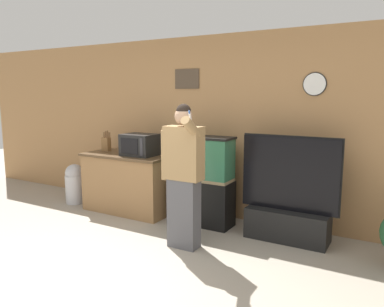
# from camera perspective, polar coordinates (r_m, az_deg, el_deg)

# --- Properties ---
(ground_plane) EXTENTS (18.00, 18.00, 0.00)m
(ground_plane) POSITION_cam_1_polar(r_m,az_deg,el_deg) (3.77, -15.66, -19.45)
(ground_plane) COLOR gray
(wall_back_paneled) EXTENTS (10.00, 0.08, 2.60)m
(wall_back_paneled) POSITION_cam_1_polar(r_m,az_deg,el_deg) (5.44, 3.45, 4.02)
(wall_back_paneled) COLOR #A87A4C
(wall_back_paneled) RESTS_ON ground_plane
(counter_island) EXTENTS (1.39, 0.69, 0.88)m
(counter_island) POSITION_cam_1_polar(r_m,az_deg,el_deg) (5.80, -9.53, -4.37)
(counter_island) COLOR olive
(counter_island) RESTS_ON ground_plane
(microwave) EXTENTS (0.49, 0.39, 0.32)m
(microwave) POSITION_cam_1_polar(r_m,az_deg,el_deg) (5.54, -7.97, 1.33)
(microwave) COLOR black
(microwave) RESTS_ON counter_island
(knife_block) EXTENTS (0.13, 0.09, 0.32)m
(knife_block) POSITION_cam_1_polar(r_m,az_deg,el_deg) (6.08, -12.94, 1.46)
(knife_block) COLOR brown
(knife_block) RESTS_ON counter_island
(aquarium_on_stand) EXTENTS (0.81, 0.36, 1.22)m
(aquarium_on_stand) POSITION_cam_1_polar(r_m,az_deg,el_deg) (5.10, 1.80, -4.20)
(aquarium_on_stand) COLOR black
(aquarium_on_stand) RESTS_ON ground_plane
(tv_on_stand) EXTENTS (1.19, 0.40, 1.29)m
(tv_on_stand) POSITION_cam_1_polar(r_m,az_deg,el_deg) (4.77, 14.40, -8.38)
(tv_on_stand) COLOR black
(tv_on_stand) RESTS_ON ground_plane
(person_standing) EXTENTS (0.53, 0.40, 1.67)m
(person_standing) POSITION_cam_1_polar(r_m,az_deg,el_deg) (4.28, -1.38, -3.18)
(person_standing) COLOR #515156
(person_standing) RESTS_ON ground_plane
(trash_bin) EXTENTS (0.31, 0.31, 0.65)m
(trash_bin) POSITION_cam_1_polar(r_m,az_deg,el_deg) (6.46, -17.42, -4.34)
(trash_bin) COLOR #B7B7BC
(trash_bin) RESTS_ON ground_plane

